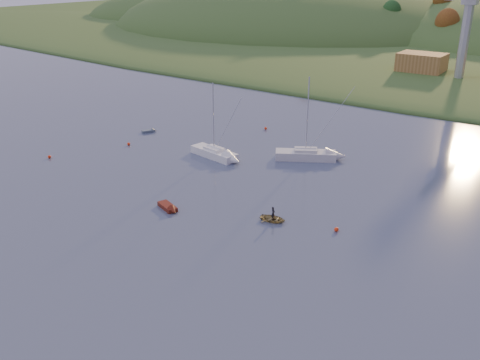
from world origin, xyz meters
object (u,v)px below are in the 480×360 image
Objects in this scene: sailboat_far at (214,152)px; red_tender at (170,209)px; sailboat_near at (306,154)px; grey_dinghy at (151,131)px; canoe at (273,219)px.

sailboat_far reaches higher than red_tender.
sailboat_near reaches higher than sailboat_far.
sailboat_near is 4.57× the size of grey_dinghy.
sailboat_near reaches higher than red_tender.
sailboat_far is at bearing 133.22° from red_tender.
sailboat_far is at bearing -72.80° from grey_dinghy.
red_tender reaches higher than grey_dinghy.
grey_dinghy is (-36.66, 17.72, -0.12)m from canoe.
sailboat_far is at bearing -179.24° from sailboat_near.
sailboat_far reaches higher than grey_dinghy.
sailboat_far is 4.17× the size of grey_dinghy.
sailboat_near is 3.28× the size of red_tender.
sailboat_near is at bearing 8.53° from canoe.
red_tender reaches higher than canoe.
canoe is 1.11× the size of grey_dinghy.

